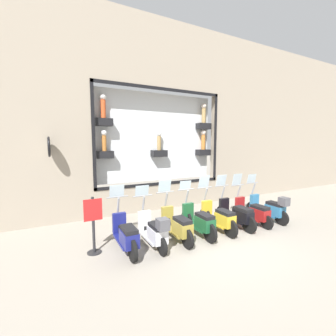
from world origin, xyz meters
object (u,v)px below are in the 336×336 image
Objects in this scene: scooter_olive_5 at (177,226)px; shop_sign_post at (93,224)px; scooter_green_4 at (199,221)px; scooter_navy_7 at (126,235)px; scooter_black_2 at (237,214)px; scooter_white_6 at (154,231)px; scooter_red_1 at (253,212)px; scooter_yellow_3 at (219,218)px; scooter_teal_0 at (270,208)px.

scooter_olive_5 is 2.30m from shop_sign_post.
scooter_navy_7 is (0.00, 2.27, 0.00)m from scooter_green_4.
scooter_black_2 is 3.03m from scooter_white_6.
scooter_black_2 is at bearing -90.00° from scooter_navy_7.
scooter_white_6 is 0.76m from scooter_navy_7.
scooter_red_1 is at bearing -90.11° from scooter_olive_5.
shop_sign_post is at bearing 75.39° from scooter_white_6.
scooter_yellow_3 is at bearing -89.79° from scooter_green_4.
scooter_red_1 is at bearing -93.49° from shop_sign_post.
scooter_red_1 reaches higher than shop_sign_post.
scooter_white_6 is at bearing 91.42° from scooter_black_2.
scooter_green_4 is (-0.00, 0.76, -0.00)m from scooter_yellow_3.
scooter_navy_7 is at bearing 84.35° from scooter_white_6.
scooter_red_1 reaches higher than scooter_white_6.
scooter_teal_0 is at bearing -94.48° from scooter_red_1.
scooter_yellow_3 is (0.07, 2.27, -0.02)m from scooter_teal_0.
scooter_navy_7 is (0.07, 5.30, -0.02)m from scooter_teal_0.
scooter_red_1 reaches higher than scooter_olive_5.
scooter_teal_0 is 1.00× the size of scooter_black_2.
scooter_yellow_3 is 1.51m from scooter_olive_5.
scooter_green_4 is 1.52m from scooter_white_6.
scooter_black_2 is 1.00× the size of scooter_navy_7.
shop_sign_post is (0.32, 0.74, 0.33)m from scooter_navy_7.
scooter_teal_0 is 4.54m from scooter_white_6.
shop_sign_post is (0.32, 3.01, 0.33)m from scooter_green_4.
scooter_green_4 is 1.01× the size of scooter_white_6.
scooter_yellow_3 is at bearing 88.30° from scooter_teal_0.
scooter_black_2 reaches higher than scooter_red_1.
scooter_teal_0 is 2.27m from scooter_yellow_3.
scooter_navy_7 reaches higher than scooter_green_4.
scooter_olive_5 reaches higher than scooter_green_4.
scooter_navy_7 is (0.01, 4.54, 0.03)m from scooter_red_1.
scooter_teal_0 is at bearing -89.89° from scooter_white_6.
scooter_red_1 is 0.76m from scooter_black_2.
scooter_black_2 is 1.01× the size of scooter_white_6.
scooter_white_6 is at bearing 90.11° from scooter_teal_0.
scooter_yellow_3 reaches higher than scooter_teal_0.
scooter_yellow_3 reaches higher than scooter_navy_7.
shop_sign_post is at bearing 85.23° from scooter_yellow_3.
shop_sign_post is (0.32, 4.53, 0.33)m from scooter_black_2.
scooter_red_1 is 1.23× the size of shop_sign_post.
scooter_white_6 is 1.23× the size of shop_sign_post.
scooter_teal_0 is 3.79m from scooter_olive_5.
scooter_red_1 is 0.99× the size of scooter_yellow_3.
shop_sign_post is (0.31, 3.77, 0.33)m from scooter_yellow_3.
scooter_red_1 is 1.00× the size of scooter_white_6.
scooter_navy_7 reaches higher than scooter_teal_0.
scooter_green_4 is at bearing -90.04° from scooter_olive_5.
scooter_olive_5 is 0.76m from scooter_white_6.
scooter_teal_0 is 0.99× the size of scooter_navy_7.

